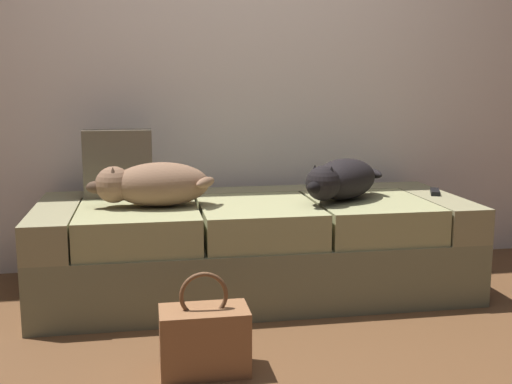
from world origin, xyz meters
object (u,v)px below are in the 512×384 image
(couch, at_px, (254,246))
(throw_pillow, at_px, (118,163))
(dog_tan, at_px, (153,184))
(dog_dark, at_px, (341,180))
(tv_remote, at_px, (435,192))
(handbag, at_px, (204,339))

(couch, distance_m, throw_pillow, 0.81)
(dog_tan, height_order, dog_dark, dog_tan)
(dog_tan, distance_m, throw_pillow, 0.34)
(couch, height_order, tv_remote, tv_remote)
(throw_pillow, height_order, handbag, throw_pillow)
(dog_tan, distance_m, dog_dark, 0.92)
(tv_remote, bearing_deg, handbag, -123.10)
(dog_dark, distance_m, tv_remote, 0.55)
(dog_tan, xyz_separation_m, throw_pillow, (-0.17, 0.30, 0.07))
(couch, bearing_deg, dog_tan, -171.74)
(dog_tan, bearing_deg, dog_dark, 0.20)
(dog_dark, bearing_deg, dog_tan, -179.80)
(throw_pillow, distance_m, handbag, 1.24)
(couch, relative_size, tv_remote, 13.96)
(throw_pillow, bearing_deg, handbag, -73.25)
(handbag, bearing_deg, couch, 68.82)
(couch, bearing_deg, dog_dark, -9.18)
(tv_remote, height_order, throw_pillow, throw_pillow)
(dog_tan, bearing_deg, handbag, -78.56)
(tv_remote, relative_size, handbag, 0.40)
(couch, bearing_deg, handbag, -111.18)
(dog_tan, relative_size, tv_remote, 4.07)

